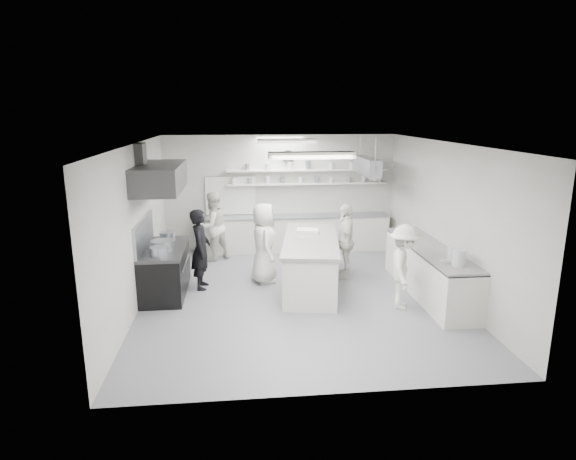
{
  "coord_description": "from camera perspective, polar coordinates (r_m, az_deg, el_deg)",
  "views": [
    {
      "loc": [
        -1.11,
        -8.98,
        3.57
      ],
      "look_at": [
        -0.1,
        0.6,
        1.2
      ],
      "focal_mm": 30.04,
      "sensor_mm": 36.0,
      "label": 1
    }
  ],
  "objects": [
    {
      "name": "cook_right",
      "position": [
        9.14,
        13.55,
        -4.27
      ],
      "size": [
        0.9,
        1.16,
        1.59
      ],
      "primitive_type": "imported",
      "rotation": [
        0.0,
        0.0,
        1.23
      ],
      "color": "silver",
      "rests_on": "floor"
    },
    {
      "name": "shelf_upper",
      "position": [
        12.57,
        2.33,
        7.1
      ],
      "size": [
        4.2,
        0.26,
        0.04
      ],
      "primitive_type": "cube",
      "color": "silver",
      "rests_on": "wall_back"
    },
    {
      "name": "floor",
      "position": [
        9.73,
        0.98,
        -7.77
      ],
      "size": [
        6.0,
        7.0,
        0.02
      ],
      "primitive_type": "cube",
      "color": "gray",
      "rests_on": "ground"
    },
    {
      "name": "wall_clock",
      "position": [
        12.56,
        0.0,
        8.71
      ],
      "size": [
        0.32,
        0.05,
        0.32
      ],
      "primitive_type": "cylinder",
      "rotation": [
        1.57,
        0.0,
        0.0
      ],
      "color": "silver",
      "rests_on": "wall_back"
    },
    {
      "name": "shelf_lower",
      "position": [
        12.61,
        2.31,
        5.52
      ],
      "size": [
        4.2,
        0.26,
        0.04
      ],
      "primitive_type": "cube",
      "color": "silver",
      "rests_on": "wall_back"
    },
    {
      "name": "stove_pot",
      "position": [
        9.63,
        -14.69,
        -1.92
      ],
      "size": [
        0.44,
        0.44,
        0.25
      ],
      "primitive_type": "cylinder",
      "color": "#9FA3AD",
      "rests_on": "stove"
    },
    {
      "name": "cook_back",
      "position": [
        11.91,
        -8.92,
        0.44
      ],
      "size": [
        1.04,
        1.0,
        1.69
      ],
      "primitive_type": "imported",
      "rotation": [
        0.0,
        0.0,
        -2.51
      ],
      "color": "silver",
      "rests_on": "floor"
    },
    {
      "name": "back_counter",
      "position": [
        12.65,
        0.58,
        -0.41
      ],
      "size": [
        5.0,
        0.6,
        0.92
      ],
      "primitive_type": "cube",
      "color": "silver",
      "rests_on": "floor"
    },
    {
      "name": "pass_through_window",
      "position": [
        12.64,
        -6.8,
        4.07
      ],
      "size": [
        1.3,
        0.04,
        1.0
      ],
      "primitive_type": "cube",
      "color": "black",
      "rests_on": "wall_back"
    },
    {
      "name": "bowl_island_b",
      "position": [
        10.35,
        3.48,
        -0.41
      ],
      "size": [
        0.26,
        0.26,
        0.07
      ],
      "primitive_type": "imported",
      "rotation": [
        0.0,
        0.0,
        0.25
      ],
      "color": "silver",
      "rests_on": "prep_island"
    },
    {
      "name": "wall_front",
      "position": [
        5.96,
        5.15,
        -6.57
      ],
      "size": [
        6.0,
        0.04,
        3.0
      ],
      "primitive_type": "cube",
      "color": "silver",
      "rests_on": "floor"
    },
    {
      "name": "ceiling",
      "position": [
        9.07,
        1.06,
        10.27
      ],
      "size": [
        6.0,
        7.0,
        0.02
      ],
      "primitive_type": "cube",
      "color": "white",
      "rests_on": "wall_back"
    },
    {
      "name": "bowl_right",
      "position": [
        9.01,
        18.34,
        -3.69
      ],
      "size": [
        0.28,
        0.28,
        0.06
      ],
      "primitive_type": "imported",
      "rotation": [
        0.0,
        0.0,
        0.19
      ],
      "color": "silver",
      "rests_on": "right_counter"
    },
    {
      "name": "exhaust_hood",
      "position": [
        9.58,
        -14.99,
        6.03
      ],
      "size": [
        0.85,
        2.0,
        0.5
      ],
      "primitive_type": "cube",
      "color": "#3D3D3E",
      "rests_on": "wall_left"
    },
    {
      "name": "light_fixture_rear",
      "position": [
        10.86,
        -0.13,
        10.49
      ],
      "size": [
        1.3,
        0.25,
        0.1
      ],
      "primitive_type": "cube",
      "color": "silver",
      "rests_on": "ceiling"
    },
    {
      "name": "bowl_island_a",
      "position": [
        9.9,
        1.58,
        -1.08
      ],
      "size": [
        0.3,
        0.3,
        0.06
      ],
      "primitive_type": "imported",
      "rotation": [
        0.0,
        0.0,
        0.33
      ],
      "color": "#9FA3AD",
      "rests_on": "prep_island"
    },
    {
      "name": "wall_left",
      "position": [
        9.41,
        -17.44,
        0.46
      ],
      "size": [
        0.04,
        7.0,
        3.0
      ],
      "primitive_type": "cube",
      "color": "silver",
      "rests_on": "floor"
    },
    {
      "name": "pot_rack",
      "position": [
        11.87,
        9.3,
        7.5
      ],
      "size": [
        0.3,
        1.6,
        0.4
      ],
      "primitive_type": "cube",
      "color": "#9FA3AD",
      "rests_on": "ceiling"
    },
    {
      "name": "cook_island_right",
      "position": [
        10.61,
        6.82,
        -1.28
      ],
      "size": [
        0.56,
        1.02,
        1.64
      ],
      "primitive_type": "imported",
      "rotation": [
        0.0,
        0.0,
        -1.74
      ],
      "color": "silver",
      "rests_on": "floor"
    },
    {
      "name": "cook_island_left",
      "position": [
        10.24,
        -2.89,
        -1.56
      ],
      "size": [
        0.64,
        0.89,
        1.72
      ],
      "primitive_type": "imported",
      "rotation": [
        0.0,
        0.0,
        1.68
      ],
      "color": "silver",
      "rests_on": "floor"
    },
    {
      "name": "right_counter",
      "position": [
        10.04,
        16.37,
        -4.74
      ],
      "size": [
        0.74,
        3.3,
        0.94
      ],
      "primitive_type": "cube",
      "color": "silver",
      "rests_on": "floor"
    },
    {
      "name": "prep_island",
      "position": [
        10.02,
        2.69,
        -4.05
      ],
      "size": [
        1.43,
        2.84,
        1.0
      ],
      "primitive_type": "cube",
      "rotation": [
        0.0,
        0.0,
        -0.16
      ],
      "color": "silver",
      "rests_on": "floor"
    },
    {
      "name": "wall_back",
      "position": [
        12.7,
        -0.92,
        4.44
      ],
      "size": [
        6.0,
        0.04,
        3.0
      ],
      "primitive_type": "cube",
      "color": "silver",
      "rests_on": "floor"
    },
    {
      "name": "light_fixture_front",
      "position": [
        7.29,
        2.81,
        8.84
      ],
      "size": [
        1.3,
        0.25,
        0.1
      ],
      "primitive_type": "cube",
      "color": "silver",
      "rests_on": "ceiling"
    },
    {
      "name": "cook_stove",
      "position": [
        10.02,
        -10.29,
        -2.26
      ],
      "size": [
        0.43,
        0.63,
        1.66
      ],
      "primitive_type": "imported",
      "rotation": [
        0.0,
        0.0,
        1.52
      ],
      "color": "black",
      "rests_on": "floor"
    },
    {
      "name": "wall_right",
      "position": [
        10.09,
        18.18,
        1.28
      ],
      "size": [
        0.04,
        7.0,
        3.0
      ],
      "primitive_type": "cube",
      "color": "silver",
      "rests_on": "floor"
    },
    {
      "name": "stove",
      "position": [
        10.0,
        -14.31,
        -4.81
      ],
      "size": [
        0.8,
        1.8,
        0.9
      ],
      "primitive_type": "cube",
      "color": "black",
      "rests_on": "floor"
    }
  ]
}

